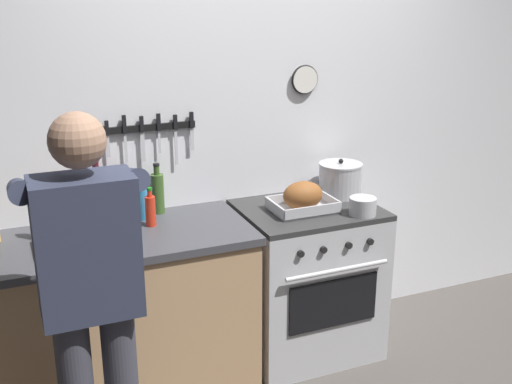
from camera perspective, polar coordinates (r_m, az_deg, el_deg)
name	(u,v)px	position (r m, az deg, el deg)	size (l,w,h in m)	color
wall_back	(248,129)	(3.65, -0.70, 5.82)	(6.00, 0.13, 2.60)	silver
counter_block	(53,327)	(3.36, -18.06, -11.68)	(2.03, 0.65, 0.90)	tan
stove	(307,280)	(3.70, 4.67, -7.99)	(0.76, 0.67, 0.90)	#BCBCC1
person_cook	(90,289)	(2.56, -14.92, -8.59)	(0.51, 0.63, 1.66)	#383842
roasting_pan	(303,198)	(3.45, 4.30, -0.55)	(0.35, 0.26, 0.17)	#B7B7BC
stock_pot	(340,179)	(3.73, 7.70, 1.16)	(0.26, 0.26, 0.22)	#B7B7BC
saucepan	(363,206)	(3.44, 9.73, -1.29)	(0.15, 0.15, 0.10)	#B7B7BC
cutting_board	(73,244)	(3.13, -16.39, -4.56)	(0.36, 0.24, 0.02)	tan
bottle_hot_sauce	(150,210)	(3.27, -9.62, -1.64)	(0.05, 0.05, 0.21)	red
bottle_dish_soap	(143,201)	(3.37, -10.31, -0.82)	(0.07, 0.07, 0.24)	#338CCC
bottle_soy_sauce	(36,223)	(3.24, -19.44, -2.65)	(0.06, 0.06, 0.20)	black
bottle_wine_red	(98,195)	(3.38, -14.25, -0.31)	(0.08, 0.08, 0.33)	#47141E
bottle_olive_oil	(158,192)	(3.44, -8.98, -0.03)	(0.07, 0.07, 0.28)	#385623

